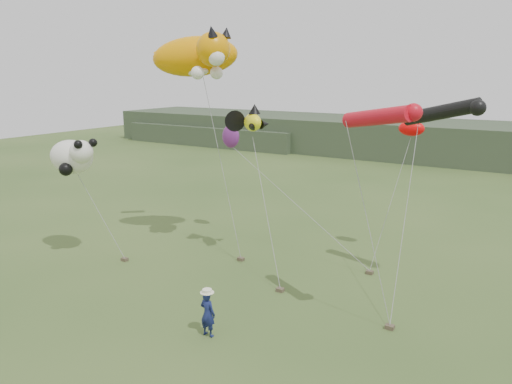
% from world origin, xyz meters
% --- Properties ---
extents(ground, '(120.00, 120.00, 0.00)m').
position_xyz_m(ground, '(0.00, 0.00, 0.00)').
color(ground, '#385123').
rests_on(ground, ground).
extents(headland, '(90.00, 13.00, 4.00)m').
position_xyz_m(headland, '(-3.11, 44.69, 1.92)').
color(headland, '#2D3D28').
rests_on(headland, ground).
extents(festival_attendant, '(0.64, 0.44, 1.71)m').
position_xyz_m(festival_attendant, '(-0.32, 0.14, 0.86)').
color(festival_attendant, navy).
rests_on(festival_attendant, ground).
extents(sandbag_anchors, '(13.86, 5.15, 0.16)m').
position_xyz_m(sandbag_anchors, '(-0.77, 5.68, 0.08)').
color(sandbag_anchors, brown).
rests_on(sandbag_anchors, ground).
extents(cat_kite, '(5.87, 4.11, 2.53)m').
position_xyz_m(cat_kite, '(-6.38, 7.75, 10.13)').
color(cat_kite, orange).
rests_on(cat_kite, ground).
extents(fish_kite, '(2.87, 1.89, 1.38)m').
position_xyz_m(fish_kite, '(-3.35, 7.36, 7.03)').
color(fish_kite, yellow).
rests_on(fish_kite, ground).
extents(tube_kites, '(4.29, 6.66, 1.33)m').
position_xyz_m(tube_kites, '(5.14, 6.56, 7.79)').
color(tube_kites, black).
rests_on(tube_kites, ground).
extents(panda_kite, '(2.96, 1.91, 1.84)m').
position_xyz_m(panda_kite, '(-10.80, 3.11, 5.26)').
color(panda_kite, white).
rests_on(panda_kite, ground).
extents(misc_kites, '(10.80, 2.21, 1.87)m').
position_xyz_m(misc_kites, '(-2.26, 10.83, 6.15)').
color(misc_kites, '#F80406').
rests_on(misc_kites, ground).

